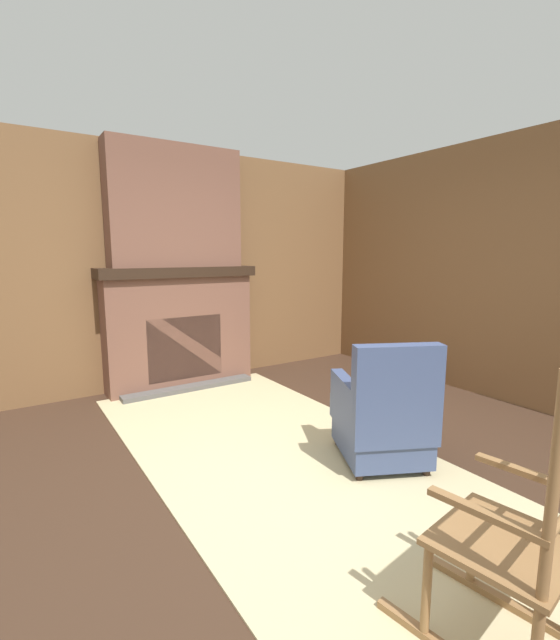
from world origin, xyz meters
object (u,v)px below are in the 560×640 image
(firewood_stack, at_px, (399,385))
(oil_lamp_vase, at_px, (141,260))
(armchair, at_px, (383,418))
(storage_case, at_px, (215,260))
(rocking_chair, at_px, (514,553))

(firewood_stack, xyz_separation_m, oil_lamp_vase, (-1.59, -2.30, 1.37))
(armchair, xyz_separation_m, storage_case, (-2.62, -0.08, 1.09))
(storage_case, bearing_deg, firewood_stack, 42.24)
(rocking_chair, distance_m, firewood_stack, 3.14)
(firewood_stack, relative_size, oil_lamp_vase, 2.32)
(firewood_stack, distance_m, storage_case, 2.54)
(armchair, distance_m, rocking_chair, 1.49)
(firewood_stack, bearing_deg, armchair, -52.83)
(firewood_stack, height_order, oil_lamp_vase, oil_lamp_vase)
(armchair, height_order, storage_case, storage_case)
(armchair, xyz_separation_m, oil_lamp_vase, (-2.62, -0.93, 1.10))
(armchair, xyz_separation_m, firewood_stack, (-1.03, 1.36, -0.27))
(armchair, relative_size, rocking_chair, 0.78)
(firewood_stack, bearing_deg, storage_case, -137.76)
(firewood_stack, bearing_deg, oil_lamp_vase, -124.64)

